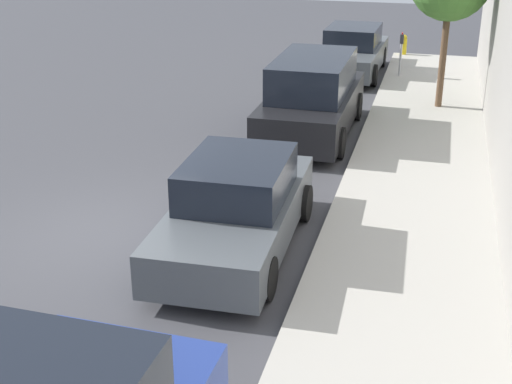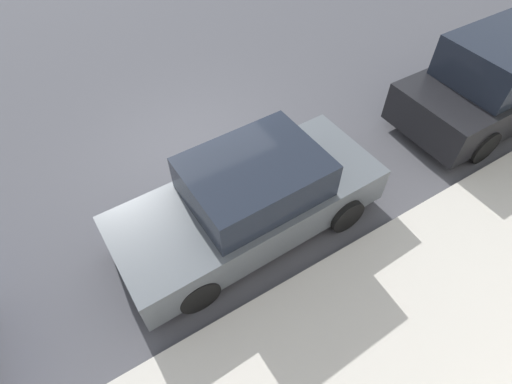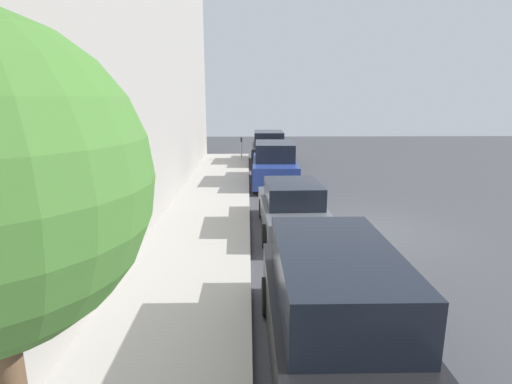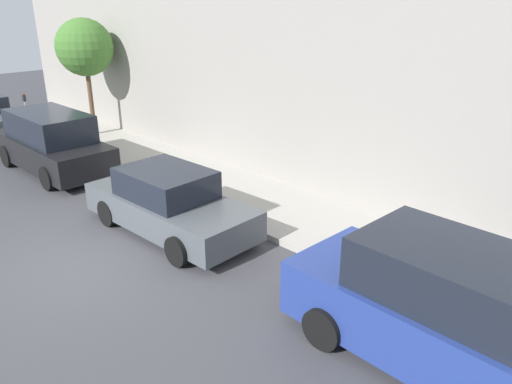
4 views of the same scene
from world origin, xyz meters
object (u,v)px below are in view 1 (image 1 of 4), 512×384
object	(u,v)px
parked_minivan_fourth	(312,98)
fire_hydrant	(404,45)
parking_meter_far	(401,49)
parked_sedan_third	(236,208)
parked_sedan_fifth	(352,52)

from	to	relation	value
parked_minivan_fourth	fire_hydrant	xyz separation A→B (m)	(1.56, 9.46, -0.43)
parking_meter_far	parked_sedan_third	bearing A→B (deg)	-97.95
parked_minivan_fourth	parking_meter_far	size ratio (longest dim) A/B	3.66
fire_hydrant	parked_minivan_fourth	bearing A→B (deg)	-99.37
parked_minivan_fourth	parking_meter_far	world-z (taller)	parked_minivan_fourth
parked_sedan_fifth	fire_hydrant	distance (m)	3.26
parked_sedan_third	parked_minivan_fourth	bearing A→B (deg)	89.33
parked_sedan_fifth	parking_meter_far	distance (m)	1.64
parked_sedan_third	parking_meter_far	world-z (taller)	parked_sedan_third
parking_meter_far	fire_hydrant	distance (m)	3.36
parked_sedan_third	parking_meter_far	size ratio (longest dim) A/B	3.40
parked_minivan_fourth	fire_hydrant	bearing A→B (deg)	80.63
parked_sedan_third	fire_hydrant	bearing A→B (deg)	84.07
parked_sedan_third	parked_minivan_fourth	size ratio (longest dim) A/B	0.93
parked_sedan_third	parking_meter_far	distance (m)	12.54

